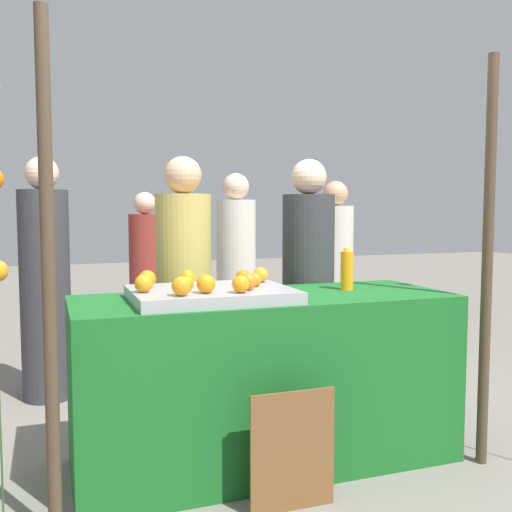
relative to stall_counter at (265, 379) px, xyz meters
The scene contains 24 objects.
ground_plane 0.45m from the stall_counter, ahead, with size 24.00×24.00×0.00m, color gray.
stall_counter is the anchor object (origin of this frame).
orange_tray 0.57m from the stall_counter, behind, with size 0.79×0.59×0.06m, color #9EA0A5.
orange_0 0.60m from the stall_counter, 132.94° to the right, with size 0.09×0.09×0.09m, color orange.
orange_1 0.79m from the stall_counter, 153.67° to the right, with size 0.09×0.09×0.09m, color orange.
orange_2 0.56m from the stall_counter, 153.38° to the left, with size 0.08×0.08×0.08m, color orange.
orange_3 0.83m from the stall_counter, behind, with size 0.09×0.09×0.09m, color orange.
orange_4 0.64m from the stall_counter, 131.48° to the right, with size 0.08×0.08×0.08m, color orange.
orange_5 0.70m from the stall_counter, 151.61° to the right, with size 0.09×0.09×0.09m, color orange.
orange_6 0.55m from the stall_counter, 144.30° to the right, with size 0.07×0.07×0.07m, color orange.
orange_7 0.56m from the stall_counter, 86.08° to the left, with size 0.08×0.08×0.08m, color orange.
orange_8 0.69m from the stall_counter, 164.57° to the left, with size 0.08×0.08×0.08m, color orange.
orange_9 0.86m from the stall_counter, behind, with size 0.09×0.09×0.09m, color orange.
orange_10 0.71m from the stall_counter, 167.87° to the right, with size 0.07×0.07×0.07m, color orange.
juice_bottle 0.77m from the stall_counter, ahead, with size 0.07×0.07×0.24m.
chalkboard_sign 0.56m from the stall_counter, 97.56° to the right, with size 0.40×0.03×0.56m.
vendor_left 0.75m from the stall_counter, 117.10° to the left, with size 0.34×0.34×1.67m.
vendor_right 0.83m from the stall_counter, 48.00° to the left, with size 0.34×0.34×1.67m.
crowd_person_0 2.19m from the stall_counter, 53.05° to the left, with size 0.32×0.32×1.60m.
crowd_person_1 1.91m from the stall_counter, 77.04° to the left, with size 0.33×0.33×1.65m.
crowd_person_2 1.90m from the stall_counter, 126.22° to the left, with size 0.35×0.35×1.72m.
crowd_person_3 2.59m from the stall_counter, 95.00° to the left, with size 0.30×0.30×1.51m.
canopy_post_left 1.32m from the stall_counter, 158.91° to the right, with size 0.06×0.06×2.15m, color #473828.
canopy_post_right 1.32m from the stall_counter, 21.09° to the right, with size 0.06×0.06×2.15m, color #473828.
Camera 1 is at (-1.09, -2.89, 1.36)m, focal length 41.25 mm.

